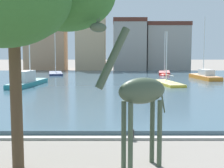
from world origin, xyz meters
name	(u,v)px	position (x,y,z in m)	size (l,w,h in m)	color
harbor_water	(103,83)	(0.00, 31.39, 0.16)	(78.07, 47.60, 0.33)	#3D5666
quay_edge_coping	(92,138)	(0.00, 7.34, 0.06)	(78.07, 0.50, 0.12)	#ADA89E
giraffe_statue	(137,94)	(1.83, 3.68, 2.69)	(2.84, 1.81, 5.28)	#3D4C38
sailboat_orange	(202,77)	(13.77, 36.18, 0.59)	(2.76, 8.36, 8.93)	orange
sailboat_red	(163,74)	(9.75, 44.73, 0.41)	(2.98, 8.21, 7.52)	red
sailboat_yellow	(164,84)	(7.25, 29.21, 0.34)	(3.09, 7.95, 6.49)	gold
sailboat_navy	(54,74)	(-8.80, 45.49, 0.35)	(3.68, 8.68, 7.99)	navy
sailboat_teal	(29,82)	(-8.50, 27.96, 0.65)	(2.78, 9.87, 5.87)	teal
mooring_bollard	(130,135)	(1.83, 7.19, 0.25)	(0.24, 0.24, 0.50)	#232326
townhouse_end_terrace	(44,41)	(-13.38, 59.78, 6.45)	(8.81, 5.38, 12.88)	tan
townhouse_corner_house	(90,40)	(-3.49, 57.68, 6.52)	(6.13, 6.44, 13.01)	tan
townhouse_narrow_midrow	(128,45)	(4.47, 57.42, 5.42)	(6.68, 7.64, 10.81)	gray
townhouse_tall_gabled	(165,47)	(12.47, 58.10, 5.10)	(8.93, 6.51, 10.18)	gray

